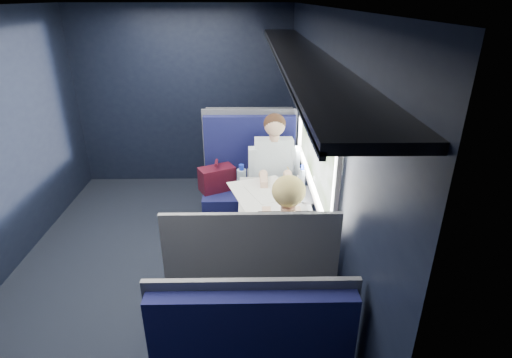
{
  "coord_description": "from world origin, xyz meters",
  "views": [
    {
      "loc": [
        0.84,
        -3.09,
        2.37
      ],
      "look_at": [
        0.9,
        0.0,
        0.95
      ],
      "focal_mm": 28.0,
      "sensor_mm": 36.0,
      "label": 1
    }
  ],
  "objects_px": {
    "table": "(271,208)",
    "seat_row_front": "(250,159)",
    "woman": "(286,248)",
    "man": "(274,171)",
    "cup": "(301,181)",
    "seat_bay_far": "(251,299)",
    "bottle_small": "(302,178)",
    "laptop": "(310,188)",
    "seat_bay_near": "(248,189)"
  },
  "relations": [
    {
      "from": "table",
      "to": "seat_row_front",
      "type": "distance_m",
      "value": 1.82
    },
    {
      "from": "seat_row_front",
      "to": "woman",
      "type": "bearing_deg",
      "value": -84.3
    },
    {
      "from": "man",
      "to": "cup",
      "type": "height_order",
      "value": "man"
    },
    {
      "from": "seat_bay_far",
      "to": "seat_row_front",
      "type": "relative_size",
      "value": 1.09
    },
    {
      "from": "man",
      "to": "bottle_small",
      "type": "xyz_separation_m",
      "value": [
        0.23,
        -0.44,
        0.12
      ]
    },
    {
      "from": "cup",
      "to": "bottle_small",
      "type": "bearing_deg",
      "value": -90.0
    },
    {
      "from": "laptop",
      "to": "man",
      "type": "bearing_deg",
      "value": 115.79
    },
    {
      "from": "man",
      "to": "woman",
      "type": "relative_size",
      "value": 1.0
    },
    {
      "from": "seat_bay_near",
      "to": "laptop",
      "type": "relative_size",
      "value": 3.31
    },
    {
      "from": "table",
      "to": "seat_bay_far",
      "type": "xyz_separation_m",
      "value": [
        -0.18,
        -0.87,
        -0.25
      ]
    },
    {
      "from": "bottle_small",
      "to": "man",
      "type": "bearing_deg",
      "value": 117.78
    },
    {
      "from": "table",
      "to": "laptop",
      "type": "relative_size",
      "value": 2.62
    },
    {
      "from": "man",
      "to": "laptop",
      "type": "relative_size",
      "value": 3.47
    },
    {
      "from": "seat_bay_far",
      "to": "bottle_small",
      "type": "xyz_separation_m",
      "value": [
        0.48,
        1.14,
        0.42
      ]
    },
    {
      "from": "bottle_small",
      "to": "cup",
      "type": "height_order",
      "value": "bottle_small"
    },
    {
      "from": "man",
      "to": "cup",
      "type": "xyz_separation_m",
      "value": [
        0.23,
        -0.39,
        0.07
      ]
    },
    {
      "from": "seat_bay_near",
      "to": "man",
      "type": "relative_size",
      "value": 0.95
    },
    {
      "from": "seat_bay_near",
      "to": "cup",
      "type": "relative_size",
      "value": 13.02
    },
    {
      "from": "seat_bay_far",
      "to": "woman",
      "type": "height_order",
      "value": "woman"
    },
    {
      "from": "table",
      "to": "bottle_small",
      "type": "distance_m",
      "value": 0.43
    },
    {
      "from": "seat_row_front",
      "to": "woman",
      "type": "xyz_separation_m",
      "value": [
        0.25,
        -2.5,
        0.32
      ]
    },
    {
      "from": "seat_bay_far",
      "to": "seat_row_front",
      "type": "bearing_deg",
      "value": 90.0
    },
    {
      "from": "table",
      "to": "laptop",
      "type": "height_order",
      "value": "laptop"
    },
    {
      "from": "table",
      "to": "man",
      "type": "relative_size",
      "value": 0.76
    },
    {
      "from": "seat_bay_far",
      "to": "cup",
      "type": "height_order",
      "value": "seat_bay_far"
    },
    {
      "from": "man",
      "to": "seat_bay_far",
      "type": "bearing_deg",
      "value": -99.03
    },
    {
      "from": "woman",
      "to": "laptop",
      "type": "height_order",
      "value": "woman"
    },
    {
      "from": "laptop",
      "to": "seat_row_front",
      "type": "bearing_deg",
      "value": 107.6
    },
    {
      "from": "seat_row_front",
      "to": "cup",
      "type": "distance_m",
      "value": 1.61
    },
    {
      "from": "man",
      "to": "seat_row_front",
      "type": "bearing_deg",
      "value": 102.83
    },
    {
      "from": "seat_bay_near",
      "to": "cup",
      "type": "distance_m",
      "value": 0.84
    },
    {
      "from": "woman",
      "to": "bottle_small",
      "type": "bearing_deg",
      "value": 76.66
    },
    {
      "from": "laptop",
      "to": "bottle_small",
      "type": "distance_m",
      "value": 0.17
    },
    {
      "from": "man",
      "to": "laptop",
      "type": "height_order",
      "value": "man"
    },
    {
      "from": "seat_bay_near",
      "to": "man",
      "type": "distance_m",
      "value": 0.43
    },
    {
      "from": "table",
      "to": "seat_bay_far",
      "type": "relative_size",
      "value": 0.79
    },
    {
      "from": "seat_bay_near",
      "to": "woman",
      "type": "relative_size",
      "value": 0.95
    },
    {
      "from": "woman",
      "to": "bottle_small",
      "type": "distance_m",
      "value": 1.0
    },
    {
      "from": "laptop",
      "to": "bottle_small",
      "type": "relative_size",
      "value": 1.7
    },
    {
      "from": "seat_bay_near",
      "to": "woman",
      "type": "bearing_deg",
      "value": -80.3
    },
    {
      "from": "bottle_small",
      "to": "laptop",
      "type": "bearing_deg",
      "value": -70.16
    },
    {
      "from": "bottle_small",
      "to": "seat_bay_near",
      "type": "bearing_deg",
      "value": 129.39
    },
    {
      "from": "seat_bay_far",
      "to": "man",
      "type": "bearing_deg",
      "value": 80.97
    },
    {
      "from": "table",
      "to": "seat_row_front",
      "type": "bearing_deg",
      "value": 95.8
    },
    {
      "from": "man",
      "to": "laptop",
      "type": "bearing_deg",
      "value": -64.21
    },
    {
      "from": "seat_bay_far",
      "to": "woman",
      "type": "distance_m",
      "value": 0.43
    },
    {
      "from": "laptop",
      "to": "seat_bay_near",
      "type": "bearing_deg",
      "value": 126.02
    },
    {
      "from": "seat_bay_near",
      "to": "seat_row_front",
      "type": "distance_m",
      "value": 0.93
    },
    {
      "from": "seat_bay_near",
      "to": "seat_row_front",
      "type": "relative_size",
      "value": 1.09
    },
    {
      "from": "seat_bay_near",
      "to": "cup",
      "type": "height_order",
      "value": "seat_bay_near"
    }
  ]
}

